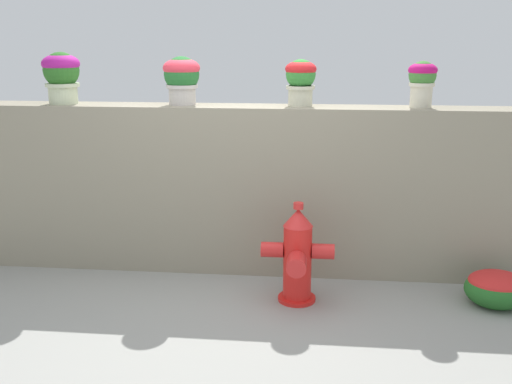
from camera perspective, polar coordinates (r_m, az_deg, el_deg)
ground_plane at (r=4.73m, az=-2.98°, el=-11.56°), size 24.00×24.00×0.00m
stone_wall at (r=5.38m, az=-1.53°, el=0.28°), size 5.84×0.40×1.51m
potted_plant_1 at (r=5.63m, az=-18.18°, el=10.80°), size 0.33×0.33×0.46m
potted_plant_2 at (r=5.33m, az=-7.15°, el=10.98°), size 0.33×0.33×0.42m
potted_plant_3 at (r=5.21m, az=4.31°, el=10.86°), size 0.27×0.27×0.40m
potted_plant_4 at (r=5.27m, az=15.67°, el=10.39°), size 0.24×0.24×0.39m
fire_hydrant at (r=4.79m, az=4.00°, el=-6.25°), size 0.59×0.47×0.83m
flower_bush_left at (r=5.17m, az=22.13°, el=-8.48°), size 0.50×0.45×0.29m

